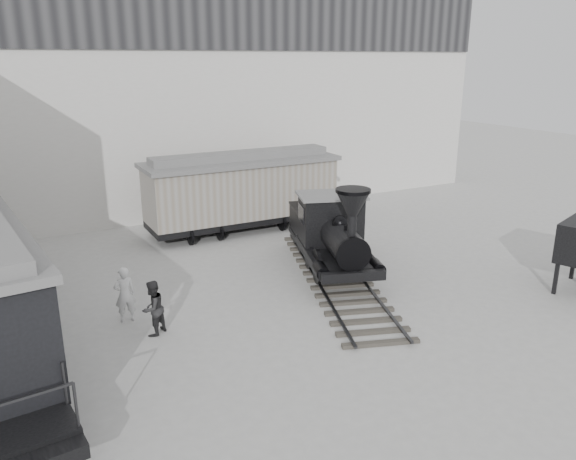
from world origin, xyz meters
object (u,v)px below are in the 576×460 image
boxcar (242,190)px  locomotive (333,238)px  visitor_a (125,294)px  visitor_b (153,308)px

boxcar → locomotive: bearing=-83.5°
visitor_a → visitor_b: bearing=109.8°
locomotive → visitor_a: 7.71m
boxcar → visitor_b: (-6.43, -8.26, -1.09)m
boxcar → visitor_b: bearing=-127.9°
locomotive → visitor_b: locomotive is taller
visitor_a → visitor_b: size_ratio=1.06×
visitor_a → visitor_b: (0.50, -1.26, -0.05)m
boxcar → visitor_a: size_ratio=5.15×
boxcar → visitor_b: 10.52m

